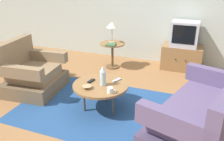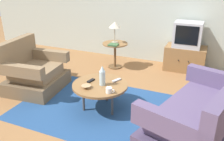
{
  "view_description": "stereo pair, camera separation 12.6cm",
  "coord_description": "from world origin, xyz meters",
  "px_view_note": "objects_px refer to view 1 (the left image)",
  "views": [
    {
      "loc": [
        1.25,
        -2.93,
        1.96
      ],
      "look_at": [
        0.04,
        0.23,
        0.55
      ],
      "focal_mm": 38.05,
      "sensor_mm": 36.0,
      "label": 1
    },
    {
      "loc": [
        1.37,
        -2.88,
        1.96
      ],
      "look_at": [
        0.04,
        0.23,
        0.55
      ],
      "focal_mm": 38.05,
      "sensor_mm": 36.0,
      "label": 2
    }
  ],
  "objects_px": {
    "table_lamp": "(112,26)",
    "book": "(111,45)",
    "television": "(184,34)",
    "tv_stand": "(182,57)",
    "bowl": "(87,87)",
    "tv_remote_silver": "(117,80)",
    "vase": "(103,76)",
    "tv_remote_dark": "(91,81)",
    "coffee_table": "(101,86)",
    "side_table": "(112,50)",
    "mug": "(110,90)",
    "couch": "(201,115)",
    "armchair": "(32,74)"
  },
  "relations": [
    {
      "from": "tv_remote_dark",
      "to": "book",
      "type": "distance_m",
      "value": 1.48
    },
    {
      "from": "vase",
      "to": "tv_remote_silver",
      "type": "xyz_separation_m",
      "value": [
        0.14,
        0.21,
        -0.13
      ]
    },
    {
      "from": "side_table",
      "to": "tv_stand",
      "type": "bearing_deg",
      "value": 17.8
    },
    {
      "from": "table_lamp",
      "to": "bowl",
      "type": "xyz_separation_m",
      "value": [
        0.35,
        -1.89,
        -0.49
      ]
    },
    {
      "from": "mug",
      "to": "tv_remote_dark",
      "type": "distance_m",
      "value": 0.47
    },
    {
      "from": "coffee_table",
      "to": "couch",
      "type": "bearing_deg",
      "value": -5.4
    },
    {
      "from": "armchair",
      "to": "book",
      "type": "xyz_separation_m",
      "value": [
        0.97,
        1.34,
        0.27
      ]
    },
    {
      "from": "armchair",
      "to": "bowl",
      "type": "relative_size",
      "value": 7.43
    },
    {
      "from": "side_table",
      "to": "television",
      "type": "bearing_deg",
      "value": 17.54
    },
    {
      "from": "table_lamp",
      "to": "bowl",
      "type": "distance_m",
      "value": 1.98
    },
    {
      "from": "coffee_table",
      "to": "mug",
      "type": "height_order",
      "value": "mug"
    },
    {
      "from": "table_lamp",
      "to": "mug",
      "type": "bearing_deg",
      "value": -69.53
    },
    {
      "from": "vase",
      "to": "book",
      "type": "distance_m",
      "value": 1.57
    },
    {
      "from": "television",
      "to": "side_table",
      "type": "bearing_deg",
      "value": -162.46
    },
    {
      "from": "armchair",
      "to": "television",
      "type": "relative_size",
      "value": 1.89
    },
    {
      "from": "coffee_table",
      "to": "television",
      "type": "bearing_deg",
      "value": 65.39
    },
    {
      "from": "television",
      "to": "tv_stand",
      "type": "bearing_deg",
      "value": 90.0
    },
    {
      "from": "television",
      "to": "couch",
      "type": "bearing_deg",
      "value": -78.24
    },
    {
      "from": "tv_remote_silver",
      "to": "book",
      "type": "relative_size",
      "value": 0.81
    },
    {
      "from": "table_lamp",
      "to": "book",
      "type": "xyz_separation_m",
      "value": [
        0.05,
        -0.2,
        -0.35
      ]
    },
    {
      "from": "television",
      "to": "table_lamp",
      "type": "xyz_separation_m",
      "value": [
        -1.44,
        -0.42,
        0.14
      ]
    },
    {
      "from": "coffee_table",
      "to": "side_table",
      "type": "relative_size",
      "value": 1.5
    },
    {
      "from": "tv_stand",
      "to": "book",
      "type": "relative_size",
      "value": 4.04
    },
    {
      "from": "couch",
      "to": "side_table",
      "type": "relative_size",
      "value": 3.19
    },
    {
      "from": "coffee_table",
      "to": "side_table",
      "type": "bearing_deg",
      "value": 105.14
    },
    {
      "from": "tv_stand",
      "to": "bowl",
      "type": "xyz_separation_m",
      "value": [
        -1.09,
        -2.32,
        0.18
      ]
    },
    {
      "from": "couch",
      "to": "tv_remote_silver",
      "type": "relative_size",
      "value": 10.7
    },
    {
      "from": "coffee_table",
      "to": "mug",
      "type": "xyz_separation_m",
      "value": [
        0.24,
        -0.2,
        0.07
      ]
    },
    {
      "from": "table_lamp",
      "to": "tv_remote_silver",
      "type": "relative_size",
      "value": 2.73
    },
    {
      "from": "table_lamp",
      "to": "book",
      "type": "height_order",
      "value": "table_lamp"
    },
    {
      "from": "coffee_table",
      "to": "bowl",
      "type": "bearing_deg",
      "value": -121.76
    },
    {
      "from": "tv_remote_silver",
      "to": "television",
      "type": "bearing_deg",
      "value": -179.11
    },
    {
      "from": "table_lamp",
      "to": "mug",
      "type": "relative_size",
      "value": 3.48
    },
    {
      "from": "side_table",
      "to": "television",
      "type": "relative_size",
      "value": 1.01
    },
    {
      "from": "bowl",
      "to": "table_lamp",
      "type": "bearing_deg",
      "value": 100.36
    },
    {
      "from": "table_lamp",
      "to": "vase",
      "type": "distance_m",
      "value": 1.81
    },
    {
      "from": "couch",
      "to": "tv_stand",
      "type": "relative_size",
      "value": 2.15
    },
    {
      "from": "side_table",
      "to": "television",
      "type": "height_order",
      "value": "television"
    },
    {
      "from": "armchair",
      "to": "couch",
      "type": "distance_m",
      "value": 2.84
    },
    {
      "from": "book",
      "to": "coffee_table",
      "type": "bearing_deg",
      "value": -77.5
    },
    {
      "from": "tv_remote_dark",
      "to": "book",
      "type": "xyz_separation_m",
      "value": [
        -0.25,
        1.46,
        0.14
      ]
    },
    {
      "from": "armchair",
      "to": "mug",
      "type": "distance_m",
      "value": 1.67
    },
    {
      "from": "tv_stand",
      "to": "bowl",
      "type": "bearing_deg",
      "value": -115.2
    },
    {
      "from": "tv_stand",
      "to": "tv_remote_silver",
      "type": "bearing_deg",
      "value": -112.25
    },
    {
      "from": "vase",
      "to": "table_lamp",
      "type": "bearing_deg",
      "value": 106.82
    },
    {
      "from": "coffee_table",
      "to": "tv_remote_silver",
      "type": "relative_size",
      "value": 5.05
    },
    {
      "from": "side_table",
      "to": "tv_remote_silver",
      "type": "xyz_separation_m",
      "value": [
        0.63,
        -1.46,
        0.02
      ]
    },
    {
      "from": "couch",
      "to": "vase",
      "type": "relative_size",
      "value": 5.92
    },
    {
      "from": "vase",
      "to": "coffee_table",
      "type": "bearing_deg",
      "value": 167.22
    },
    {
      "from": "television",
      "to": "tv_remote_dark",
      "type": "height_order",
      "value": "television"
    }
  ]
}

